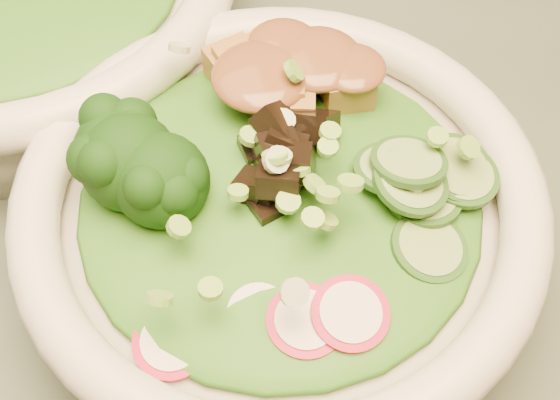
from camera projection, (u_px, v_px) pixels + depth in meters
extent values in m
cylinder|color=silver|center=(280.00, 235.00, 0.43)|extent=(0.25, 0.25, 0.05)
torus|color=silver|center=(280.00, 199.00, 0.41)|extent=(0.28, 0.28, 0.03)
cylinder|color=silver|center=(22.00, 14.00, 0.53)|extent=(0.27, 0.27, 0.06)
ellipsoid|color=#2B5B13|center=(280.00, 199.00, 0.41)|extent=(0.21, 0.21, 0.02)
ellipsoid|color=brown|center=(287.00, 72.00, 0.42)|extent=(0.07, 0.06, 0.02)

